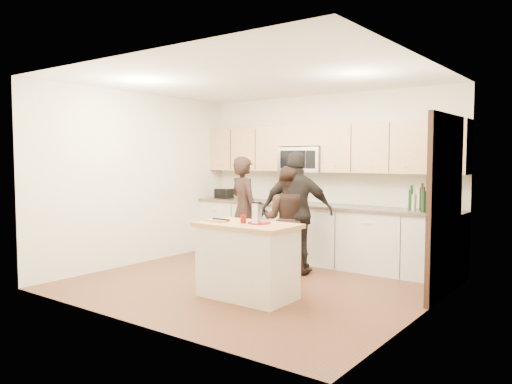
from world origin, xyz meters
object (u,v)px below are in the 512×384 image
Objects in this scene: island at (248,260)px; woman_center at (287,219)px; toaster at (224,194)px; woman_left at (244,209)px; woman_right at (297,212)px.

island is 0.77× the size of woman_center.
woman_center is (-0.35, 1.40, 0.32)m from island.
toaster is 1.09m from woman_left.
woman_left is at bearing 128.75° from island.
woman_left is (0.91, -0.58, -0.18)m from toaster.
woman_right is (-0.23, 1.47, 0.43)m from island.
toaster is 0.17× the size of woman_right.
woman_right is (0.12, 0.06, 0.11)m from woman_center.
woman_right reaches higher than island.
woman_right is at bearing -20.46° from toaster.
woman_right reaches higher than woman_left.
toaster is 0.19× the size of woman_center.
woman_right reaches higher than woman_center.
woman_left reaches higher than island.
island is 1.48m from woman_center.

